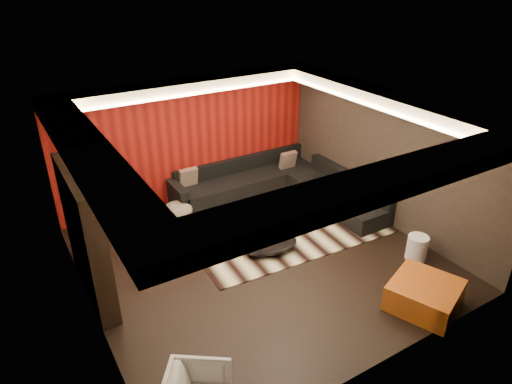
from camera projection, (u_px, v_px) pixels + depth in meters
floor at (259, 258)px, 8.56m from camera, size 6.00×6.00×0.02m
ceiling at (259, 113)px, 7.28m from camera, size 6.00×6.00×0.02m
wall_back at (189, 140)px, 10.21m from camera, size 6.00×0.02×2.80m
wall_left at (80, 241)px, 6.53m from camera, size 0.02×6.00×2.80m
wall_right at (384, 157)px, 9.31m from camera, size 0.02×6.00×2.80m
red_feature_wall at (190, 140)px, 10.18m from camera, size 5.98×0.05×2.78m
soffit_back at (191, 85)px, 9.39m from camera, size 6.00×0.60×0.22m
soffit_front at (381, 183)px, 5.28m from camera, size 6.00×0.60×0.22m
soffit_left at (87, 153)px, 6.09m from camera, size 0.60×4.80×0.22m
soffit_right at (381, 97)px, 8.58m from camera, size 0.60×4.80×0.22m
cove_back at (198, 93)px, 9.17m from camera, size 4.80×0.08×0.04m
cove_front at (360, 179)px, 5.58m from camera, size 4.80×0.08×0.04m
cove_left at (114, 154)px, 6.28m from camera, size 0.08×4.80×0.04m
cove_right at (367, 104)px, 8.46m from camera, size 0.08×4.80×0.04m
tv_surround at (86, 236)px, 7.20m from camera, size 0.30×2.00×2.20m
tv_screen at (92, 214)px, 7.11m from camera, size 0.04×1.30×0.80m
tv_shelf at (100, 254)px, 7.45m from camera, size 0.04×1.60×0.04m
rug at (277, 222)px, 9.71m from camera, size 4.16×3.21×0.02m
coffee_table at (270, 247)px, 8.67m from camera, size 1.27×1.27×0.18m
drum_stool at (223, 238)px, 8.76m from camera, size 0.43×0.43×0.39m
striped_pouf at (177, 211)px, 9.77m from camera, size 0.73×0.73×0.36m
white_side_table at (417, 248)px, 8.44m from camera, size 0.46×0.46×0.47m
orange_ottoman at (424, 295)px, 7.27m from camera, size 1.29×1.29×0.44m
sectional_sofa at (280, 187)px, 10.66m from camera, size 3.65×3.50×0.75m
throw_pillows at (279, 174)px, 10.41m from camera, size 3.27×2.82×0.50m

